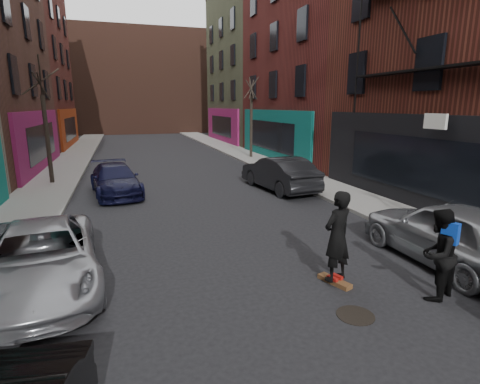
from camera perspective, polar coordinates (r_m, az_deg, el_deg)
sidewalk_left at (r=32.31m, az=-23.58°, el=5.31°), size 2.50×84.00×0.13m
sidewalk_right at (r=33.38m, az=-1.63°, el=6.60°), size 2.50×84.00×0.13m
buildings_right at (r=24.58m, az=26.44°, el=21.60°), size 12.00×56.00×16.00m
building_far at (r=58.06m, az=-15.27°, el=15.75°), size 40.00×10.00×14.00m
tree_left_far at (r=20.20m, az=-27.63°, el=10.39°), size 2.00×2.00×6.50m
tree_right_far at (r=27.43m, az=1.73°, el=12.46°), size 2.00×2.00×6.80m
parked_left_far at (r=9.02m, az=-28.05°, el=-8.85°), size 2.83×5.10×1.35m
parked_left_end at (r=17.14m, az=-18.49°, el=1.79°), size 2.45×4.75×1.32m
parked_right_far at (r=10.38m, az=29.47°, el=-5.50°), size 1.91×4.72×1.61m
parked_right_end at (r=17.25m, az=5.96°, el=2.87°), size 2.21×4.88×1.55m
skateboard at (r=8.66m, az=14.21°, el=-13.05°), size 0.47×0.83×0.10m
skateboarder at (r=8.26m, az=14.61°, el=-6.54°), size 0.84×0.68×1.98m
pedestrian at (r=8.45m, az=27.92°, el=-8.35°), size 1.10×0.98×1.86m
manhole at (r=7.61m, az=17.18°, el=-17.50°), size 0.79×0.79×0.01m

